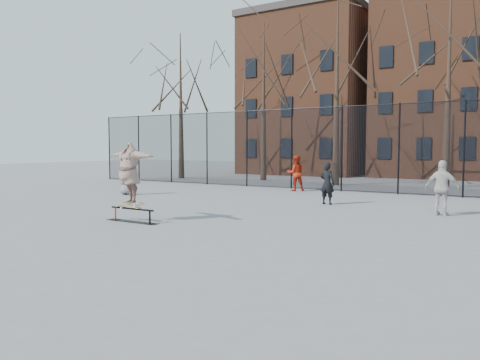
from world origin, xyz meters
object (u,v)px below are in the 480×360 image
Objects in this scene: skater at (129,174)px; bystander_black at (327,183)px; bystander_red at (296,173)px; skate_rail at (132,216)px; bystander_grey at (127,177)px; skateboard at (130,206)px; bystander_white at (442,188)px.

skater is 7.39m from bystander_black.
skate_rail is at bearing 57.11° from bystander_red.
bystander_black is (8.67, 1.40, -0.01)m from bystander_grey.
bystander_red is (-0.05, 10.79, -0.48)m from skater.
skateboard is at bearing 56.69° from bystander_red.
skate_rail is at bearing 44.11° from bystander_white.
bystander_white reaches higher than bystander_black.
bystander_red reaches higher than bystander_grey.
bystander_black is (3.15, 6.67, -0.56)m from skater.
bystander_red is at bearing -30.00° from bystander_white.
skateboard is 0.48× the size of bystander_red.
bystander_black reaches higher than skateboard.
bystander_red reaches higher than skate_rail.
skate_rail is at bearing 72.30° from bystander_black.
skateboard is 0.49× the size of bystander_white.
bystander_white is at bearing 168.50° from bystander_grey.
bystander_grey is at bearing 16.18° from bystander_black.
bystander_black is at bearing 64.73° from skateboard.
bystander_red is (-0.05, 10.79, 0.41)m from skateboard.
skater is 1.35× the size of bystander_black.
bystander_red is (-0.13, 10.79, 0.69)m from skate_rail.
bystander_black is (3.07, 6.67, 0.61)m from skate_rail.
skater reaches higher than bystander_red.
bystander_black is 0.91× the size of bystander_white.
bystander_red is (-3.20, 4.12, 0.08)m from bystander_black.
bystander_black is 4.07m from bystander_white.
skate_rail is at bearing 122.62° from bystander_grey.
bystander_grey reaches higher than skate_rail.
skate_rail is 1.05× the size of bystander_red.
skateboard is 0.40× the size of skater.
bystander_red is at bearing 90.29° from skateboard.
bystander_grey is 8.79m from bystander_black.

